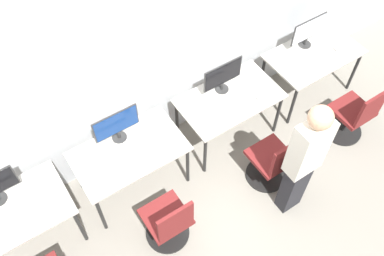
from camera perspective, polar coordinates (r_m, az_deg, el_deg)
The scene contains 21 objects.
ground_plane at distance 5.17m, azimuth 0.87°, elevation -6.70°, with size 20.00×20.00×0.00m, color gray.
wall_back at distance 4.49m, azimuth -4.93°, elevation 10.02°, with size 12.00×0.05×2.80m.
desk_far_left at distance 4.59m, azimuth -23.23°, elevation -11.01°, with size 1.19×0.71×0.71m.
keyboard_far_left at distance 4.48m, azimuth -23.25°, elevation -11.36°, with size 0.38×0.16×0.02m.
mouse_far_left at distance 4.45m, azimuth -20.08°, elevation -9.88°, with size 0.06×0.09×0.03m.
desk_left at distance 4.63m, azimuth -8.34°, elevation -3.53°, with size 1.19×0.71×0.71m.
monitor_left at distance 4.50m, azimuth -10.04°, elevation 0.40°, with size 0.51×0.16×0.41m.
keyboard_left at distance 4.51m, azimuth -7.91°, elevation -3.78°, with size 0.38×0.16×0.02m.
mouse_left at distance 4.55m, azimuth -5.10°, elevation -2.50°, with size 0.06×0.09×0.03m.
office_chair_left at distance 4.52m, azimuth -3.11°, elevation -12.57°, with size 0.48×0.48×0.90m.
desk_right at distance 5.03m, azimuth 4.99°, elevation 3.49°, with size 1.19×0.71×0.71m.
monitor_right at distance 4.89m, azimuth 4.13°, elevation 6.94°, with size 0.51×0.16×0.41m.
keyboard_right at distance 4.89m, azimuth 6.23°, elevation 2.84°, with size 0.38×0.16×0.02m.
mouse_right at distance 5.00m, azimuth 8.86°, elevation 4.10°, with size 0.06×0.09×0.03m.
office_chair_right at distance 4.93m, azimuth 10.72°, elevation -4.55°, with size 0.48×0.48×0.90m.
person_right at distance 4.32m, azimuth 14.74°, elevation -4.02°, with size 0.36×0.23×1.73m.
desk_far_right at distance 5.72m, azimuth 15.86°, elevation 9.04°, with size 1.19×0.71×0.71m.
monitor_far_right at distance 5.61m, azimuth 15.25°, elevation 12.37°, with size 0.51×0.16×0.41m.
keyboard_far_right at distance 5.61m, azimuth 16.94°, elevation 8.83°, with size 0.38×0.16×0.02m.
mouse_far_right at distance 5.79m, azimuth 18.77°, elevation 9.98°, with size 0.06×0.09×0.03m.
office_chair_far_right at distance 5.58m, azimuth 20.74°, elevation 1.46°, with size 0.48×0.48×0.90m.
Camera 1 is at (-1.46, -2.07, 4.50)m, focal length 40.00 mm.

